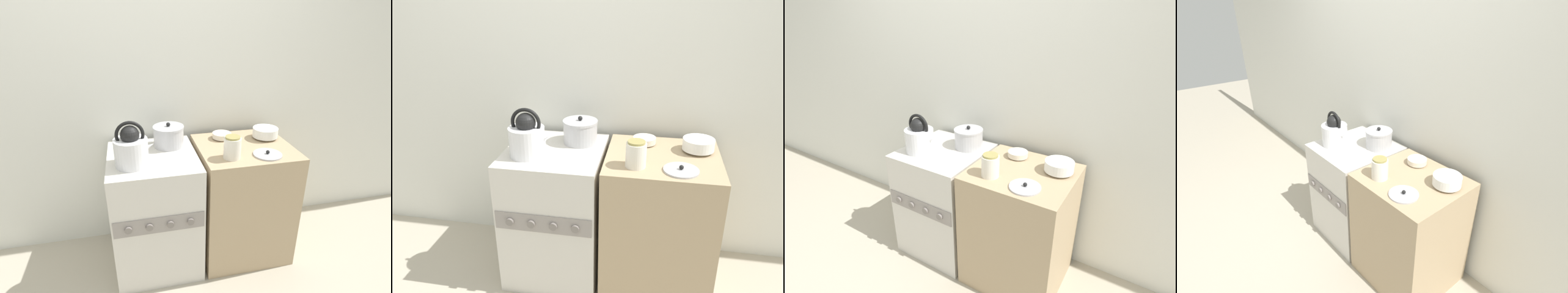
# 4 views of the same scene
# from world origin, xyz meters

# --- Properties ---
(wall_back) EXTENTS (7.00, 0.06, 2.50)m
(wall_back) POSITION_xyz_m (0.00, 0.67, 1.25)
(wall_back) COLOR silver
(wall_back) RESTS_ON ground_plane
(stove) EXTENTS (0.57, 0.62, 0.85)m
(stove) POSITION_xyz_m (-0.00, 0.30, 0.42)
(stove) COLOR beige
(stove) RESTS_ON ground_plane
(counter) EXTENTS (0.64, 0.58, 0.86)m
(counter) POSITION_xyz_m (0.63, 0.29, 0.43)
(counter) COLOR tan
(counter) RESTS_ON ground_plane
(kettle) EXTENTS (0.25, 0.20, 0.28)m
(kettle) POSITION_xyz_m (-0.13, 0.19, 0.96)
(kettle) COLOR silver
(kettle) RESTS_ON stove
(cooking_pot) EXTENTS (0.21, 0.21, 0.17)m
(cooking_pot) POSITION_xyz_m (0.13, 0.43, 0.92)
(cooking_pot) COLOR #B2B2B7
(cooking_pot) RESTS_ON stove
(enamel_bowl) EXTENTS (0.18, 0.18, 0.08)m
(enamel_bowl) POSITION_xyz_m (0.83, 0.40, 0.90)
(enamel_bowl) COLOR white
(enamel_bowl) RESTS_ON counter
(small_ceramic_bowl) EXTENTS (0.14, 0.14, 0.04)m
(small_ceramic_bowl) POSITION_xyz_m (0.52, 0.46, 0.88)
(small_ceramic_bowl) COLOR beige
(small_ceramic_bowl) RESTS_ON counter
(storage_jar) EXTENTS (0.11, 0.11, 0.14)m
(storage_jar) POSITION_xyz_m (0.48, 0.14, 0.93)
(storage_jar) COLOR silver
(storage_jar) RESTS_ON counter
(loose_pot_lid) EXTENTS (0.18, 0.18, 0.03)m
(loose_pot_lid) POSITION_xyz_m (0.72, 0.12, 0.86)
(loose_pot_lid) COLOR #B2B2B7
(loose_pot_lid) RESTS_ON counter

